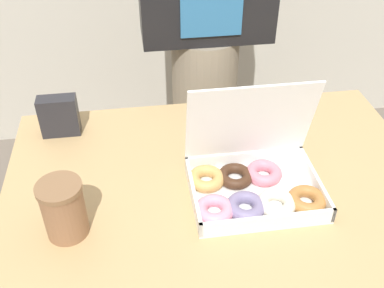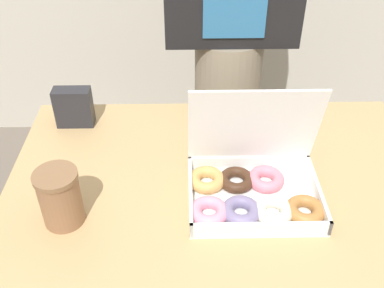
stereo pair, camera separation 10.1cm
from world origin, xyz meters
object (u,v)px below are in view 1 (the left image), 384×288
Objects in this scene: coffee_cup at (64,209)px; napkin_holder at (59,116)px; person_customer at (206,28)px; donut_box at (251,181)px.

napkin_holder is at bearing 96.60° from coffee_cup.
coffee_cup is 0.89m from person_customer.
napkin_holder is 0.07× the size of person_customer.
donut_box is at bearing 7.96° from coffee_cup.
coffee_cup is at bearing -119.35° from person_customer.
person_customer reaches higher than donut_box.
donut_box is 2.90× the size of napkin_holder.
person_customer is (0.48, 0.39, 0.06)m from napkin_holder.
person_customer is at bearing 89.13° from donut_box.
napkin_holder is 0.62m from person_customer.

